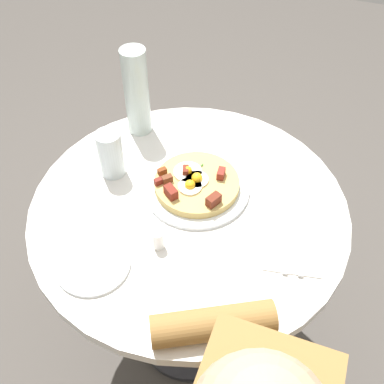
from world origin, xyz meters
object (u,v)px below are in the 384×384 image
(pizza_plate, at_px, (195,187))
(water_bottle, at_px, (137,92))
(fork, at_px, (286,243))
(salt_shaker, at_px, (158,240))
(breakfast_pizza, at_px, (194,183))
(knife, at_px, (301,245))
(dining_table, at_px, (189,245))
(bread_plate, at_px, (93,264))
(water_glass, at_px, (111,154))

(pizza_plate, distance_m, water_bottle, 0.33)
(fork, distance_m, salt_shaker, 0.31)
(breakfast_pizza, distance_m, water_bottle, 0.32)
(water_bottle, xyz_separation_m, salt_shaker, (0.39, 0.22, -0.11))
(knife, bearing_deg, dining_table, -105.83)
(dining_table, distance_m, knife, 0.35)
(pizza_plate, bearing_deg, salt_shaker, -5.15)
(bread_plate, distance_m, salt_shaker, 0.16)
(breakfast_pizza, height_order, salt_shaker, breakfast_pizza)
(bread_plate, distance_m, knife, 0.50)
(pizza_plate, xyz_separation_m, knife, (0.09, 0.31, 0.00))
(water_glass, bearing_deg, dining_table, 79.70)
(water_glass, bearing_deg, bread_plate, 17.67)
(breakfast_pizza, bearing_deg, salt_shaker, -4.83)
(dining_table, bearing_deg, knife, 84.37)
(bread_plate, relative_size, fork, 0.99)
(pizza_plate, relative_size, salt_shaker, 5.39)
(breakfast_pizza, distance_m, knife, 0.32)
(pizza_plate, xyz_separation_m, water_bottle, (-0.18, -0.24, 0.13))
(bread_plate, relative_size, water_bottle, 0.66)
(dining_table, relative_size, pizza_plate, 2.93)
(fork, bearing_deg, dining_table, -107.92)
(knife, relative_size, water_bottle, 0.67)
(dining_table, relative_size, knife, 4.65)
(bread_plate, height_order, water_glass, water_glass)
(knife, xyz_separation_m, salt_shaker, (0.12, -0.33, 0.02))
(bread_plate, xyz_separation_m, water_glass, (-0.30, -0.09, 0.06))
(water_bottle, distance_m, salt_shaker, 0.46)
(knife, relative_size, salt_shaker, 3.41)
(pizza_plate, relative_size, breakfast_pizza, 1.25)
(dining_table, xyz_separation_m, knife, (0.03, 0.30, 0.18))
(dining_table, relative_size, salt_shaker, 15.82)
(pizza_plate, bearing_deg, water_glass, -85.86)
(dining_table, bearing_deg, pizza_plate, -175.54)
(knife, height_order, salt_shaker, salt_shaker)
(breakfast_pizza, height_order, bread_plate, breakfast_pizza)
(bread_plate, relative_size, knife, 0.99)
(pizza_plate, xyz_separation_m, bread_plate, (0.31, -0.14, -0.00))
(pizza_plate, distance_m, breakfast_pizza, 0.02)
(fork, relative_size, water_glass, 1.30)
(knife, distance_m, water_glass, 0.55)
(dining_table, xyz_separation_m, water_bottle, (-0.24, -0.25, 0.31))
(knife, bearing_deg, pizza_plate, -116.67)
(pizza_plate, distance_m, water_glass, 0.25)
(fork, bearing_deg, breakfast_pizza, -119.34)
(bread_plate, bearing_deg, breakfast_pizza, 155.54)
(water_glass, bearing_deg, water_bottle, -177.96)
(pizza_plate, distance_m, salt_shaker, 0.21)
(bread_plate, bearing_deg, dining_table, 149.65)
(water_bottle, bearing_deg, water_glass, 2.04)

